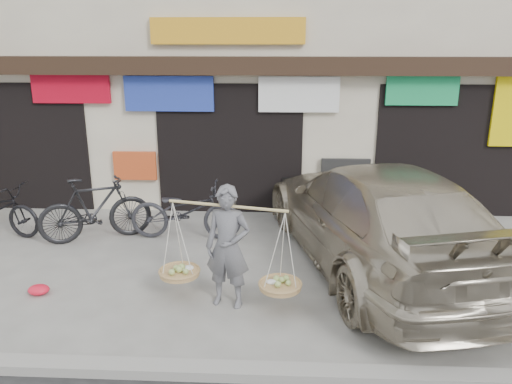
{
  "coord_description": "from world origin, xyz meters",
  "views": [
    {
      "loc": [
        1.05,
        -6.62,
        3.53
      ],
      "look_at": [
        0.68,
        0.9,
        1.23
      ],
      "focal_mm": 35.0,
      "sensor_mm": 36.0,
      "label": 1
    }
  ],
  "objects_px": {
    "bike_1": "(95,209)",
    "bike_2": "(186,211)",
    "suv": "(375,215)",
    "street_vendor": "(228,251)"
  },
  "relations": [
    {
      "from": "bike_1",
      "to": "bike_2",
      "type": "height_order",
      "value": "bike_1"
    },
    {
      "from": "bike_1",
      "to": "suv",
      "type": "distance_m",
      "value": 4.94
    },
    {
      "from": "bike_1",
      "to": "bike_2",
      "type": "xyz_separation_m",
      "value": [
        1.62,
        0.16,
        -0.06
      ]
    },
    {
      "from": "street_vendor",
      "to": "bike_1",
      "type": "distance_m",
      "value": 3.45
    },
    {
      "from": "street_vendor",
      "to": "bike_2",
      "type": "relative_size",
      "value": 0.97
    },
    {
      "from": "bike_1",
      "to": "suv",
      "type": "bearing_deg",
      "value": -122.45
    },
    {
      "from": "street_vendor",
      "to": "suv",
      "type": "height_order",
      "value": "street_vendor"
    },
    {
      "from": "street_vendor",
      "to": "suv",
      "type": "bearing_deg",
      "value": 45.51
    },
    {
      "from": "bike_1",
      "to": "bike_2",
      "type": "distance_m",
      "value": 1.63
    },
    {
      "from": "bike_2",
      "to": "suv",
      "type": "height_order",
      "value": "suv"
    }
  ]
}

